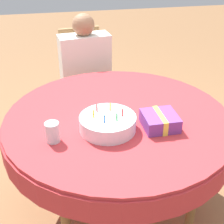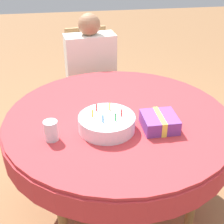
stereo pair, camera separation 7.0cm
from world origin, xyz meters
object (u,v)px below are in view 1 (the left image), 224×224
birthday_cake (108,123)px  drinking_glass (52,132)px  gift_box (160,121)px  person (86,68)px  chair (84,80)px

birthday_cake → drinking_glass: 0.29m
birthday_cake → gift_box: 0.28m
birthday_cake → person: bearing=88.9°
birthday_cake → drinking_glass: bearing=-171.1°
chair → person: 0.18m
chair → birthday_cake: bearing=-96.8°
chair → gift_box: 1.22m
chair → person: size_ratio=0.86×
gift_box → person: bearing=103.6°
chair → gift_box: chair is taller
gift_box → birthday_cake: bearing=174.0°
birthday_cake → gift_box: (0.28, -0.03, -0.00)m
person → gift_box: (0.26, -1.07, 0.10)m
person → chair: bearing=90.0°
drinking_glass → person: bearing=74.1°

